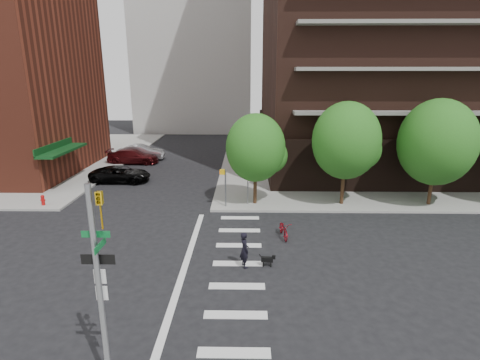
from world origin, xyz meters
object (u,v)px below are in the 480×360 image
parked_car_maroon (133,156)px  dog_walker (244,250)px  fire_hydrant (43,200)px  parked_car_silver (141,152)px  traffic_signal (103,307)px  scooter (284,229)px  parked_car_black (120,174)px

parked_car_maroon → dog_walker: size_ratio=2.94×
fire_hydrant → parked_car_silver: (2.61, 15.21, 0.25)m
traffic_signal → scooter: size_ratio=3.33×
fire_hydrant → scooter: scooter is taller
scooter → dog_walker: dog_walker is taller
fire_hydrant → dog_walker: dog_walker is taller
traffic_signal → dog_walker: size_ratio=3.43×
traffic_signal → scooter: 12.38m
parked_car_silver → scooter: bearing=-149.0°
parked_car_silver → dog_walker: bearing=-157.3°
parked_car_maroon → dog_walker: (11.51, -21.40, 0.13)m
fire_hydrant → parked_car_maroon: parked_car_maroon is taller
traffic_signal → scooter: (5.95, 10.62, -2.23)m
traffic_signal → parked_car_maroon: 29.71m
parked_car_maroon → scooter: (13.68, -18.00, -0.27)m
traffic_signal → parked_car_silver: 31.45m
parked_car_maroon → scooter: 22.61m
traffic_signal → parked_car_maroon: size_ratio=1.17×
traffic_signal → dog_walker: traffic_signal is taller
parked_car_silver → fire_hydrant: bearing=167.3°
parked_car_black → parked_car_maroon: 7.01m
fire_hydrant → traffic_signal: bearing=-56.7°
parked_car_maroon → scooter: parked_car_maroon is taller
fire_hydrant → parked_car_silver: size_ratio=0.15×
dog_walker → parked_car_maroon: bearing=8.7°
fire_hydrant → parked_car_silver: 15.44m
parked_car_silver → dog_walker: (11.20, -23.29, 0.07)m
parked_car_black → parked_car_silver: bearing=4.9°
parked_car_maroon → parked_car_silver: 1.91m
traffic_signal → parked_car_silver: bearing=103.7°
parked_car_black → fire_hydrant: bearing=153.7°
fire_hydrant → parked_car_maroon: size_ratio=0.14×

